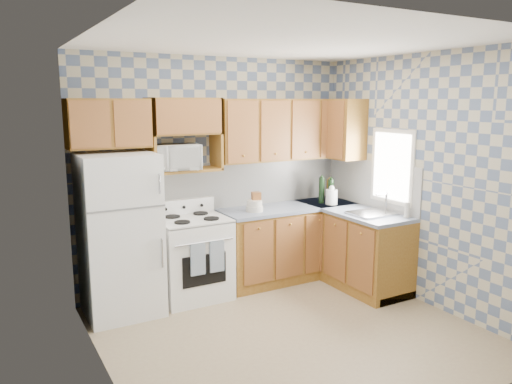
# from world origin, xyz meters

# --- Properties ---
(floor) EXTENTS (3.40, 3.40, 0.00)m
(floor) POSITION_xyz_m (0.00, 0.00, 0.00)
(floor) COLOR #876F54
(floor) RESTS_ON ground
(back_wall) EXTENTS (3.40, 0.02, 2.70)m
(back_wall) POSITION_xyz_m (0.00, 1.60, 1.35)
(back_wall) COLOR slate
(back_wall) RESTS_ON ground
(right_wall) EXTENTS (0.02, 3.20, 2.70)m
(right_wall) POSITION_xyz_m (1.70, 0.00, 1.35)
(right_wall) COLOR slate
(right_wall) RESTS_ON ground
(backsplash_back) EXTENTS (2.60, 0.02, 0.56)m
(backsplash_back) POSITION_xyz_m (0.40, 1.59, 1.20)
(backsplash_back) COLOR white
(backsplash_back) RESTS_ON back_wall
(backsplash_right) EXTENTS (0.02, 1.60, 0.56)m
(backsplash_right) POSITION_xyz_m (1.69, 0.80, 1.20)
(backsplash_right) COLOR white
(backsplash_right) RESTS_ON right_wall
(refrigerator) EXTENTS (0.75, 0.70, 1.68)m
(refrigerator) POSITION_xyz_m (-1.27, 1.25, 0.84)
(refrigerator) COLOR white
(refrigerator) RESTS_ON floor
(stove_body) EXTENTS (0.76, 0.65, 0.90)m
(stove_body) POSITION_xyz_m (-0.47, 1.28, 0.45)
(stove_body) COLOR white
(stove_body) RESTS_ON floor
(cooktop) EXTENTS (0.76, 0.65, 0.02)m
(cooktop) POSITION_xyz_m (-0.47, 1.28, 0.91)
(cooktop) COLOR silver
(cooktop) RESTS_ON stove_body
(backguard) EXTENTS (0.76, 0.08, 0.17)m
(backguard) POSITION_xyz_m (-0.47, 1.55, 1.00)
(backguard) COLOR white
(backguard) RESTS_ON cooktop
(dish_towel_left) EXTENTS (0.16, 0.02, 0.35)m
(dish_towel_left) POSITION_xyz_m (-0.55, 0.93, 0.56)
(dish_towel_left) COLOR navy
(dish_towel_left) RESTS_ON stove_body
(dish_towel_right) EXTENTS (0.16, 0.02, 0.35)m
(dish_towel_right) POSITION_xyz_m (-0.33, 0.93, 0.56)
(dish_towel_right) COLOR navy
(dish_towel_right) RESTS_ON stove_body
(base_cabinets_back) EXTENTS (1.75, 0.60, 0.88)m
(base_cabinets_back) POSITION_xyz_m (0.82, 1.30, 0.44)
(base_cabinets_back) COLOR brown
(base_cabinets_back) RESTS_ON floor
(base_cabinets_right) EXTENTS (0.60, 1.60, 0.88)m
(base_cabinets_right) POSITION_xyz_m (1.40, 0.80, 0.44)
(base_cabinets_right) COLOR brown
(base_cabinets_right) RESTS_ON floor
(countertop_back) EXTENTS (1.77, 0.63, 0.04)m
(countertop_back) POSITION_xyz_m (0.82, 1.30, 0.90)
(countertop_back) COLOR slate
(countertop_back) RESTS_ON base_cabinets_back
(countertop_right) EXTENTS (0.63, 1.60, 0.04)m
(countertop_right) POSITION_xyz_m (1.40, 0.80, 0.90)
(countertop_right) COLOR slate
(countertop_right) RESTS_ON base_cabinets_right
(upper_cabinets_back) EXTENTS (1.75, 0.33, 0.74)m
(upper_cabinets_back) POSITION_xyz_m (0.82, 1.44, 1.85)
(upper_cabinets_back) COLOR brown
(upper_cabinets_back) RESTS_ON back_wall
(upper_cabinets_fridge) EXTENTS (0.82, 0.33, 0.50)m
(upper_cabinets_fridge) POSITION_xyz_m (-1.29, 1.44, 1.97)
(upper_cabinets_fridge) COLOR brown
(upper_cabinets_fridge) RESTS_ON back_wall
(upper_cabinets_right) EXTENTS (0.33, 0.70, 0.74)m
(upper_cabinets_right) POSITION_xyz_m (1.53, 1.25, 1.85)
(upper_cabinets_right) COLOR brown
(upper_cabinets_right) RESTS_ON right_wall
(microwave_shelf) EXTENTS (0.80, 0.33, 0.03)m
(microwave_shelf) POSITION_xyz_m (-0.47, 1.44, 1.44)
(microwave_shelf) COLOR brown
(microwave_shelf) RESTS_ON back_wall
(microwave) EXTENTS (0.53, 0.39, 0.28)m
(microwave) POSITION_xyz_m (-0.59, 1.41, 1.59)
(microwave) COLOR white
(microwave) RESTS_ON microwave_shelf
(sink) EXTENTS (0.48, 0.40, 0.03)m
(sink) POSITION_xyz_m (1.40, 0.45, 0.93)
(sink) COLOR #B7B7BC
(sink) RESTS_ON countertop_right
(window) EXTENTS (0.02, 0.66, 0.86)m
(window) POSITION_xyz_m (1.69, 0.45, 1.45)
(window) COLOR silver
(window) RESTS_ON right_wall
(bottle_0) EXTENTS (0.07, 0.07, 0.33)m
(bottle_0) POSITION_xyz_m (1.28, 1.25, 1.08)
(bottle_0) COLOR black
(bottle_0) RESTS_ON countertop_back
(bottle_1) EXTENTS (0.07, 0.07, 0.31)m
(bottle_1) POSITION_xyz_m (1.38, 1.19, 1.07)
(bottle_1) COLOR black
(bottle_1) RESTS_ON countertop_back
(bottle_2) EXTENTS (0.07, 0.07, 0.28)m
(bottle_2) POSITION_xyz_m (1.43, 1.29, 1.06)
(bottle_2) COLOR #533A0D
(bottle_2) RESTS_ON countertop_back
(knife_block) EXTENTS (0.12, 0.12, 0.22)m
(knife_block) POSITION_xyz_m (0.34, 1.26, 1.03)
(knife_block) COLOR brown
(knife_block) RESTS_ON countertop_back
(electric_kettle) EXTENTS (0.15, 0.15, 0.19)m
(electric_kettle) POSITION_xyz_m (1.34, 1.12, 1.01)
(electric_kettle) COLOR white
(electric_kettle) RESTS_ON countertop_back
(food_containers) EXTENTS (0.20, 0.20, 0.13)m
(food_containers) POSITION_xyz_m (0.30, 1.24, 0.99)
(food_containers) COLOR beige
(food_containers) RESTS_ON countertop_back
(soap_bottle) EXTENTS (0.06, 0.06, 0.17)m
(soap_bottle) POSITION_xyz_m (1.62, 0.13, 1.01)
(soap_bottle) COLOR beige
(soap_bottle) RESTS_ON countertop_right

